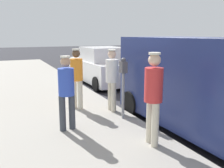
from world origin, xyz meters
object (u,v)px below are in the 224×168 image
Objects in this scene: pedestrian_in_orange at (77,75)px; parking_meter_near at (123,78)px; pedestrian_in_red at (153,93)px; parked_van at (217,85)px; parked_sedan_behind at (102,67)px; pedestrian_in_white at (112,76)px; pedestrian_in_blue at (66,89)px.

parking_meter_near is at bearing 121.90° from pedestrian_in_orange.
parked_van is at bearing -177.60° from pedestrian_in_red.
parked_van reaches higher than parked_sedan_behind.
pedestrian_in_red is at bearing 102.46° from pedestrian_in_orange.
pedestrian_in_red is at bearing 2.40° from parked_van.
parked_van is at bearing 124.31° from pedestrian_in_white.
pedestrian_in_orange is (0.80, -1.28, -0.07)m from parking_meter_near.
pedestrian_in_red is at bearing 85.50° from pedestrian_in_white.
parking_meter_near is 0.93× the size of pedestrian_in_blue.
parking_meter_near is 1.47m from pedestrian_in_blue.
pedestrian_in_red is 2.92m from pedestrian_in_orange.
pedestrian_in_orange reaches higher than pedestrian_in_blue.
pedestrian_in_white reaches higher than parking_meter_near.
parking_meter_near is 1.51m from pedestrian_in_orange.
parked_van reaches higher than pedestrian_in_blue.
pedestrian_in_orange is 0.32× the size of parked_van.
parked_sedan_behind is (-2.33, -3.94, -0.36)m from pedestrian_in_orange.
parked_van reaches higher than parking_meter_near.
parked_sedan_behind is (-1.52, -4.54, -0.36)m from pedestrian_in_white.
pedestrian_in_orange is at bearing -36.41° from pedestrian_in_white.
pedestrian_in_red is 1.04× the size of pedestrian_in_orange.
pedestrian_in_white is 1.70m from pedestrian_in_blue.
parked_van reaches higher than pedestrian_in_white.
pedestrian_in_orange is at bearing 59.42° from parked_sedan_behind.
pedestrian_in_red is at bearing 83.90° from parking_meter_near.
pedestrian_in_orange reaches higher than parked_sedan_behind.
pedestrian_in_red reaches higher than pedestrian_in_blue.
pedestrian_in_red is 1.08× the size of pedestrian_in_blue.
parked_van is 1.18× the size of parked_sedan_behind.
pedestrian_in_orange is 0.38× the size of parked_sedan_behind.
parking_meter_near is 1.58m from pedestrian_in_red.
parked_sedan_behind is (-1.70, -6.79, -0.41)m from pedestrian_in_red.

